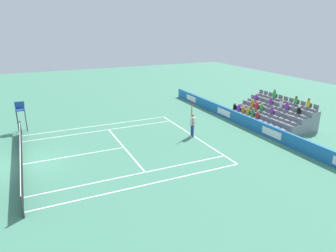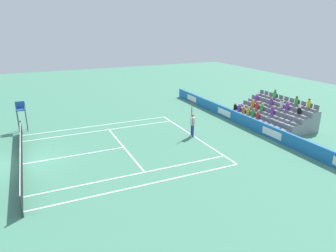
{
  "view_description": "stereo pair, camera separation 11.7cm",
  "coord_description": "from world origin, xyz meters",
  "px_view_note": "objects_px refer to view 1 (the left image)",
  "views": [
    {
      "loc": [
        -18.98,
        -0.93,
        8.11
      ],
      "look_at": [
        -0.04,
        -9.75,
        1.1
      ],
      "focal_mm": 32.6,
      "sensor_mm": 36.0,
      "label": 1
    },
    {
      "loc": [
        -19.03,
        -1.04,
        8.11
      ],
      "look_at": [
        -0.04,
        -9.75,
        1.1
      ],
      "focal_mm": 32.6,
      "sensor_mm": 36.0,
      "label": 2
    }
  ],
  "objects_px": {
    "umpire_chair": "(21,112)",
    "loose_tennis_ball": "(53,149)",
    "tennis_player": "(192,124)",
    "tennis_net": "(21,157)"
  },
  "relations": [
    {
      "from": "tennis_net",
      "to": "umpire_chair",
      "type": "height_order",
      "value": "umpire_chair"
    },
    {
      "from": "tennis_player",
      "to": "tennis_net",
      "type": "bearing_deg",
      "value": 89.65
    },
    {
      "from": "umpire_chair",
      "to": "loose_tennis_ball",
      "type": "xyz_separation_m",
      "value": [
        -5.03,
        -1.79,
        -1.49
      ]
    },
    {
      "from": "tennis_player",
      "to": "umpire_chair",
      "type": "xyz_separation_m",
      "value": [
        6.83,
        11.61,
        0.53
      ]
    },
    {
      "from": "tennis_net",
      "to": "loose_tennis_ball",
      "type": "xyz_separation_m",
      "value": [
        1.73,
        -1.93,
        -0.46
      ]
    },
    {
      "from": "tennis_player",
      "to": "loose_tennis_ball",
      "type": "xyz_separation_m",
      "value": [
        1.8,
        9.82,
        -0.96
      ]
    },
    {
      "from": "tennis_player",
      "to": "loose_tennis_ball",
      "type": "distance_m",
      "value": 10.03
    },
    {
      "from": "tennis_net",
      "to": "umpire_chair",
      "type": "xyz_separation_m",
      "value": [
        6.76,
        -0.14,
        1.03
      ]
    },
    {
      "from": "tennis_net",
      "to": "tennis_player",
      "type": "height_order",
      "value": "tennis_player"
    },
    {
      "from": "umpire_chair",
      "to": "loose_tennis_ball",
      "type": "relative_size",
      "value": 34.41
    }
  ]
}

